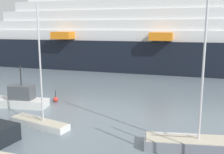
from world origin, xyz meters
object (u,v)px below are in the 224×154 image
at_px(cruise_ship, 215,36).
at_px(sailboat_0, 39,121).
at_px(fishing_boat_2, 21,99).
at_px(channel_buoy_1, 56,99).
at_px(sailboat_3, 191,141).

bearing_deg(cruise_ship, sailboat_0, -114.90).
relative_size(fishing_boat_2, channel_buoy_1, 4.53).
distance_m(sailboat_3, cruise_ship, 37.09).
relative_size(sailboat_3, cruise_ship, 0.12).
height_order(sailboat_0, channel_buoy_1, sailboat_0).
bearing_deg(sailboat_0, sailboat_3, 10.11).
height_order(sailboat_0, cruise_ship, cruise_ship).
bearing_deg(sailboat_3, fishing_boat_2, 154.79).
distance_m(sailboat_3, channel_buoy_1, 17.21).
xyz_separation_m(sailboat_3, cruise_ship, (3.73, 36.35, 6.34)).
distance_m(sailboat_0, channel_buoy_1, 7.61).
bearing_deg(sailboat_0, channel_buoy_1, 121.37).
relative_size(sailboat_3, fishing_boat_2, 2.04).
distance_m(fishing_boat_2, channel_buoy_1, 3.96).
xyz_separation_m(fishing_boat_2, cruise_ship, (21.85, 31.42, 6.04)).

